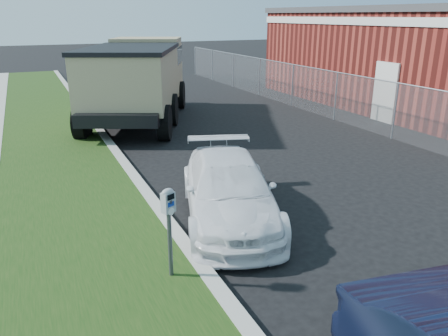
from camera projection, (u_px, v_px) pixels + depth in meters
name	position (u px, v px, depth m)	size (l,w,h in m)	color
ground	(310.00, 222.00, 8.52)	(120.00, 120.00, 0.00)	black
chainlink_fence	(337.00, 87.00, 16.46)	(0.06, 30.06, 30.00)	slate
brick_building	(433.00, 55.00, 19.37)	(9.20, 14.20, 4.17)	maroon
parking_meter	(169.00, 214.00, 6.22)	(0.23, 0.19, 1.39)	#3F4247
white_wagon	(228.00, 188.00, 8.56)	(1.69, 4.15, 1.20)	white
dump_truck	(138.00, 76.00, 16.41)	(5.54, 7.92, 2.93)	black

